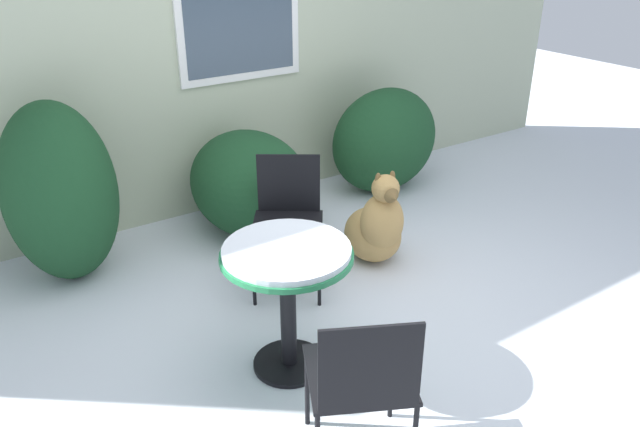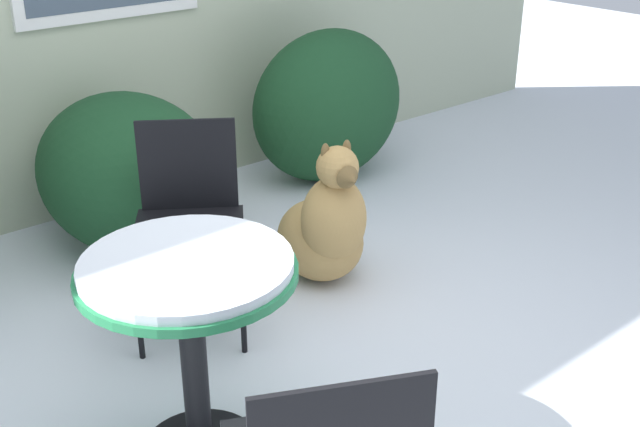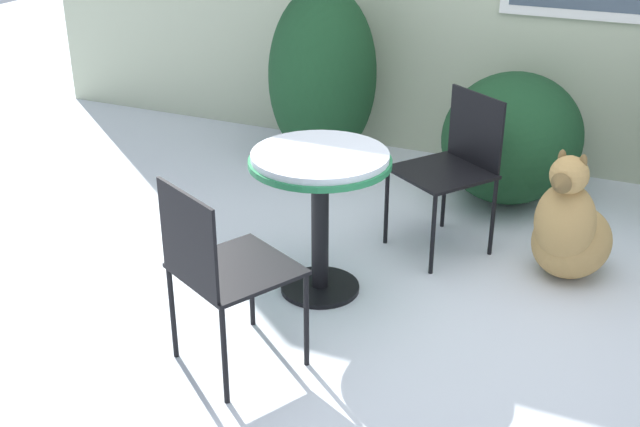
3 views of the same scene
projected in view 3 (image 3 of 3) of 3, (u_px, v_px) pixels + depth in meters
The scene contains 7 objects.
ground_plane at pixel (431, 316), 3.92m from camera, with size 16.00×16.00×0.00m, color silver.
shrub_left at pixel (323, 76), 5.56m from camera, with size 0.74×0.82×1.25m.
shrub_middle at pixel (512, 137), 5.07m from camera, with size 0.87×1.09×0.81m.
patio_table at pixel (320, 183), 3.90m from camera, with size 0.70×0.70×0.76m.
patio_chair_near_table at pixel (453, 163), 4.39m from camera, with size 0.63×0.63×0.88m.
patio_chair_far_side at pixel (221, 266), 3.33m from camera, with size 0.61×0.61×0.88m.
dog at pixel (569, 231), 4.16m from camera, with size 0.50×0.67×0.74m.
Camera 3 is at (0.88, -3.27, 2.12)m, focal length 45.00 mm.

